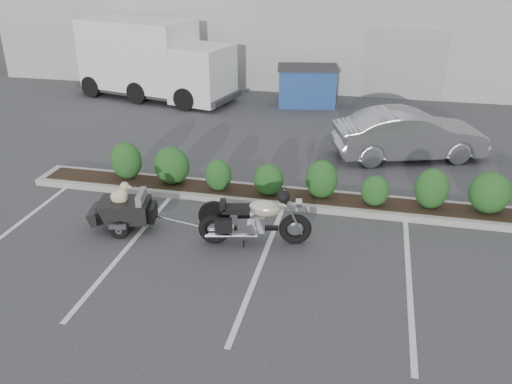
% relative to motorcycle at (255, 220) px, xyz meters
% --- Properties ---
extents(ground, '(90.00, 90.00, 0.00)m').
position_rel_motorcycle_xyz_m(ground, '(-0.92, -0.12, -0.52)').
color(ground, '#38383A').
rests_on(ground, ground).
extents(planter_kerb, '(12.00, 1.00, 0.15)m').
position_rel_motorcycle_xyz_m(planter_kerb, '(0.08, 2.08, -0.44)').
color(planter_kerb, '#9E9E93').
rests_on(planter_kerb, ground).
extents(building, '(26.00, 10.00, 4.00)m').
position_rel_motorcycle_xyz_m(building, '(-0.92, 16.88, 1.48)').
color(building, '#9EA099').
rests_on(building, ground).
extents(motorcycle, '(2.24, 0.95, 1.30)m').
position_rel_motorcycle_xyz_m(motorcycle, '(0.00, 0.00, 0.00)').
color(motorcycle, black).
rests_on(motorcycle, ground).
extents(pet_trailer, '(1.82, 1.04, 1.07)m').
position_rel_motorcycle_xyz_m(pet_trailer, '(-2.79, 0.02, -0.06)').
color(pet_trailer, black).
rests_on(pet_trailer, ground).
extents(sedan, '(4.35, 2.65, 1.35)m').
position_rel_motorcycle_xyz_m(sedan, '(3.12, 5.54, 0.16)').
color(sedan, '#A2A2A9').
rests_on(sedan, ground).
extents(dumpster, '(2.35, 1.79, 1.41)m').
position_rel_motorcycle_xyz_m(dumpster, '(-0.36, 10.30, 0.19)').
color(dumpster, navy).
rests_on(dumpster, ground).
extents(delivery_truck, '(6.59, 3.40, 2.88)m').
position_rel_motorcycle_xyz_m(delivery_truck, '(-6.13, 10.02, 0.87)').
color(delivery_truck, white).
rests_on(delivery_truck, ground).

